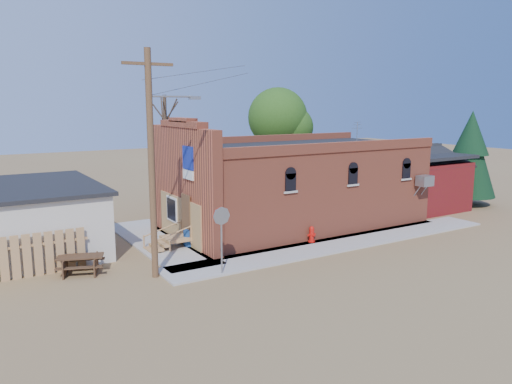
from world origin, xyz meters
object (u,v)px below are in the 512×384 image
brick_bar (292,185)px  picnic_table (81,262)px  stop_sign (221,222)px  trash_barrel (189,237)px  fire_hydrant (312,234)px  utility_pole (153,160)px

brick_bar → picnic_table: size_ratio=7.57×
stop_sign → trash_barrel: size_ratio=3.35×
fire_hydrant → picnic_table: fire_hydrant is taller
utility_pole → picnic_table: 5.36m
stop_sign → picnic_table: bearing=169.5°
utility_pole → fire_hydrant: (8.36, 0.60, -4.29)m
utility_pole → fire_hydrant: size_ratio=11.05×
trash_barrel → brick_bar: bearing=8.9°
fire_hydrant → trash_barrel: 6.10m
utility_pole → brick_bar: bearing=23.7°
trash_barrel → picnic_table: bearing=-167.4°
brick_bar → picnic_table: 12.67m
fire_hydrant → stop_sign: (-6.01, -1.80, 1.73)m
utility_pole → trash_barrel: bearing=48.4°
fire_hydrant → brick_bar: bearing=48.1°
picnic_table → utility_pole: bearing=-18.7°
fire_hydrant → picnic_table: 10.98m
stop_sign → trash_barrel: bearing=106.3°
brick_bar → trash_barrel: 7.27m
stop_sign → picnic_table: (-4.88, 3.20, -1.72)m
brick_bar → fire_hydrant: brick_bar is taller
fire_hydrant → trash_barrel: size_ratio=0.98×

